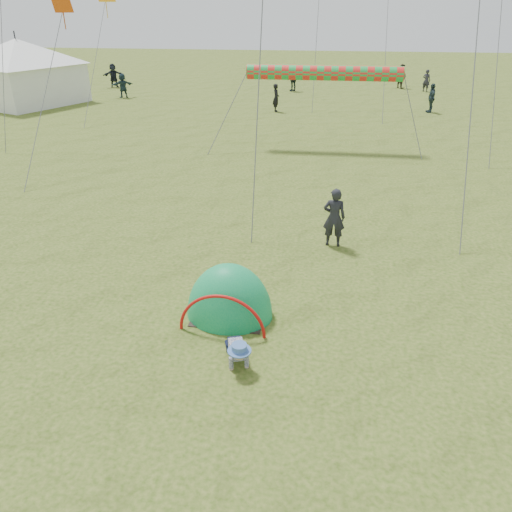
# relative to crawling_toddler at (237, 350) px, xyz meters

# --- Properties ---
(ground) EXTENTS (140.00, 140.00, 0.00)m
(ground) POSITION_rel_crawling_toddler_xyz_m (0.58, 0.07, -0.30)
(ground) COLOR #28450D
(crawling_toddler) EXTENTS (0.79, 0.93, 0.61)m
(crawling_toddler) POSITION_rel_crawling_toddler_xyz_m (0.00, 0.00, 0.00)
(crawling_toddler) COLOR black
(crawling_toddler) RESTS_ON ground
(popup_tent) EXTENTS (1.93, 1.62, 2.41)m
(popup_tent) POSITION_rel_crawling_toddler_xyz_m (-0.45, 1.58, -0.30)
(popup_tent) COLOR #078A50
(popup_tent) RESTS_ON ground
(standing_adult) EXTENTS (0.62, 0.42, 1.65)m
(standing_adult) POSITION_rel_crawling_toddler_xyz_m (1.74, 5.43, 0.52)
(standing_adult) COLOR black
(standing_adult) RESTS_ON ground
(event_marquee) EXTENTS (8.27, 8.27, 4.33)m
(event_marquee) POSITION_rel_crawling_toddler_xyz_m (-18.66, 24.91, 1.86)
(event_marquee) COLOR white
(event_marquee) RESTS_ON ground
(crowd_person_0) EXTENTS (0.53, 0.68, 1.65)m
(crowd_person_0) POSITION_rel_crawling_toddler_xyz_m (-1.79, 24.38, 0.52)
(crowd_person_0) COLOR black
(crowd_person_0) RESTS_ON ground
(crowd_person_1) EXTENTS (1.07, 1.11, 1.80)m
(crowd_person_1) POSITION_rel_crawling_toddler_xyz_m (7.02, 35.37, 0.60)
(crowd_person_1) COLOR #322A24
(crowd_person_1) RESTS_ON ground
(crowd_person_2) EXTENTS (1.10, 0.99, 1.80)m
(crowd_person_2) POSITION_rel_crawling_toddler_xyz_m (-1.31, 32.62, 0.59)
(crowd_person_2) COLOR black
(crowd_person_2) RESTS_ON ground
(crowd_person_5) EXTENTS (1.69, 1.30, 1.79)m
(crowd_person_5) POSITION_rel_crawling_toddler_xyz_m (-15.70, 32.72, 0.59)
(crowd_person_5) COLOR black
(crowd_person_5) RESTS_ON ground
(crowd_person_6) EXTENTS (0.55, 0.68, 1.63)m
(crowd_person_6) POSITION_rel_crawling_toddler_xyz_m (-17.71, 22.66, 0.51)
(crowd_person_6) COLOR #262632
(crowd_person_6) RESTS_ON ground
(crowd_person_8) EXTENTS (0.52, 1.04, 1.72)m
(crowd_person_8) POSITION_rel_crawling_toddler_xyz_m (7.66, 25.45, 0.55)
(crowd_person_8) COLOR #293A41
(crowd_person_8) RESTS_ON ground
(crowd_person_9) EXTENTS (1.09, 0.68, 1.63)m
(crowd_person_9) POSITION_rel_crawling_toddler_xyz_m (-16.59, 25.81, 0.51)
(crowd_person_9) COLOR black
(crowd_person_9) RESTS_ON ground
(crowd_person_11) EXTENTS (1.51, 1.31, 1.64)m
(crowd_person_11) POSITION_rel_crawling_toddler_xyz_m (-13.12, 28.08, 0.52)
(crowd_person_11) COLOR #223841
(crowd_person_11) RESTS_ON ground
(crowd_person_12) EXTENTS (0.70, 0.63, 1.60)m
(crowd_person_12) POSITION_rel_crawling_toddler_xyz_m (8.71, 33.83, 0.50)
(crowd_person_12) COLOR #26252E
(crowd_person_12) RESTS_ON ground
(rainbow_tube_kite) EXTENTS (6.85, 0.64, 0.64)m
(rainbow_tube_kite) POSITION_rel_crawling_toddler_xyz_m (1.14, 16.08, 2.99)
(rainbow_tube_kite) COLOR red
(diamond_kite_6) EXTENTS (0.78, 0.78, 0.64)m
(diamond_kite_6) POSITION_rel_crawling_toddler_xyz_m (-9.18, 13.31, 5.72)
(diamond_kite_6) COLOR #C04503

